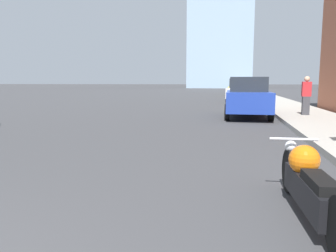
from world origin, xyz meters
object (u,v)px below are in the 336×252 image
parked_car_blue (247,97)px  parked_car_white (241,91)px  pedestrian (306,95)px  parked_car_yellow (238,88)px  motorcycle (309,185)px

parked_car_blue → parked_car_white: bearing=89.6°
parked_car_blue → parked_car_white: parked_car_white is taller
parked_car_white → pedestrian: parked_car_white is taller
parked_car_yellow → parked_car_white: bearing=-85.6°
parked_car_white → parked_car_yellow: size_ratio=1.02×
motorcycle → parked_car_blue: size_ratio=0.56×
parked_car_blue → parked_car_white: 10.83m
parked_car_blue → parked_car_yellow: parked_car_yellow is taller
parked_car_white → parked_car_yellow: bearing=95.7°
parked_car_yellow → pedestrian: 22.23m
parked_car_blue → pedestrian: 2.37m
parked_car_white → pedestrian: bearing=-72.5°
motorcycle → parked_car_yellow: bearing=87.2°
pedestrian → parked_car_yellow: bearing=96.0°
parked_car_blue → pedestrian: size_ratio=2.75×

